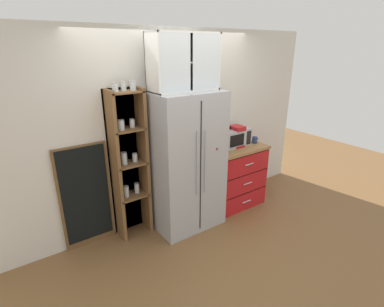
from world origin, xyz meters
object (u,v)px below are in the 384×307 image
Objects in this scene: refrigerator at (186,162)px; mug_charcoal at (222,148)px; mug_navy at (255,140)px; bottle_green at (237,139)px; chalkboard_menu at (86,196)px; microwave at (233,137)px; bottle_amber at (236,138)px; coffee_maker at (236,136)px.

refrigerator reaches higher than mug_charcoal.
bottle_green is at bearing 175.19° from mug_navy.
mug_charcoal is 1.88m from chalkboard_menu.
microwave is 3.63× the size of mug_charcoal.
refrigerator is at bearing -177.95° from bottle_amber.
mug_navy is (0.36, -0.11, -0.08)m from microwave.
mug_navy is (0.34, -0.07, -0.11)m from coffee_maker.
bottle_green is (0.02, -0.08, -0.01)m from microwave.
bottle_green is at bearing -77.79° from microwave.
mug_navy is at bearing -10.32° from bottle_amber.
bottle_amber is at bearing -7.18° from chalkboard_menu.
bottle_green is (0.00, -0.04, -0.03)m from coffee_maker.
refrigerator is 1.25m from mug_navy.
refrigerator reaches higher than chalkboard_menu.
refrigerator is at bearing -177.47° from coffee_maker.
mug_charcoal is at bearing -10.16° from chalkboard_menu.
mug_charcoal is at bearing -2.49° from refrigerator.
chalkboard_menu is at bearing 172.82° from bottle_amber.
bottle_amber reaches higher than mug_charcoal.
refrigerator reaches higher than bottle_green.
bottle_amber is at bearing 2.05° from refrigerator.
microwave is 0.32m from mug_charcoal.
bottle_amber is 1.04× the size of bottle_green.
microwave is 3.93× the size of mug_navy.
bottle_amber is at bearing 10.68° from mug_charcoal.
coffee_maker is 0.36m from mug_navy.
refrigerator is 0.92m from bottle_amber.
bottle_green reaches higher than mug_navy.
refrigerator is 5.87× the size of coffee_maker.
refrigerator is 15.02× the size of mug_charcoal.
mug_navy is at bearing -17.33° from microwave.
mug_navy is 0.41× the size of bottle_green.
chalkboard_menu reaches higher than coffee_maker.
chalkboard_menu is (-2.13, 0.30, -0.41)m from bottle_green.
mug_navy is 0.09× the size of chalkboard_menu.
bottle_green is 0.21× the size of chalkboard_menu.
mug_charcoal is at bearing -169.32° from bottle_amber.
coffee_maker is (0.90, 0.04, 0.18)m from refrigerator.
refrigerator is 0.60m from mug_charcoal.
bottle_amber is 0.03m from bottle_green.
coffee_maker is at bearing 90.00° from bottle_green.
coffee_maker is at bearing -6.98° from chalkboard_menu.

